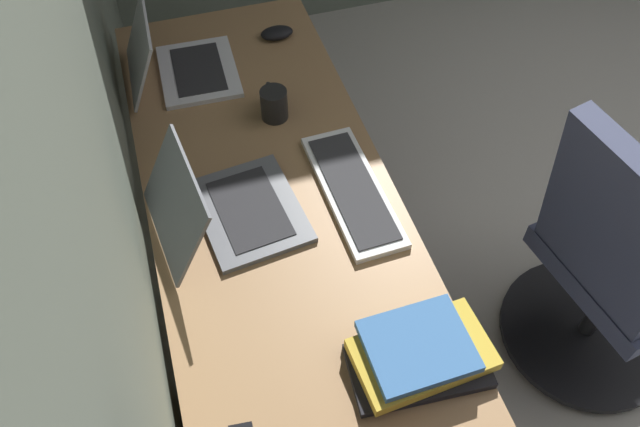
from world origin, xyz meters
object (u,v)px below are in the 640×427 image
(mouse_main, at_px, (277,33))
(book_stack_near, at_px, (420,356))
(office_chair, at_px, (612,273))
(coffee_mug, at_px, (274,103))
(laptop_left, at_px, (175,63))
(laptop_leftmost, at_px, (221,208))
(keyboard_spare, at_px, (353,190))

(mouse_main, xyz_separation_m, book_stack_near, (-1.17, 0.00, 0.02))
(book_stack_near, bearing_deg, office_chair, -74.49)
(coffee_mug, distance_m, office_chair, 1.07)
(book_stack_near, distance_m, coffee_mug, 0.82)
(mouse_main, distance_m, book_stack_near, 1.17)
(laptop_left, relative_size, coffee_mug, 2.79)
(mouse_main, xyz_separation_m, office_chair, (-0.97, -0.71, -0.29))
(mouse_main, bearing_deg, laptop_leftmost, 155.20)
(coffee_mug, bearing_deg, keyboard_spare, -160.56)
(book_stack_near, bearing_deg, mouse_main, -0.10)
(laptop_left, distance_m, keyboard_spare, 0.68)
(coffee_mug, bearing_deg, laptop_left, 43.11)
(mouse_main, bearing_deg, laptop_left, 106.79)
(laptop_left, xyz_separation_m, office_chair, (-0.87, -1.04, -0.32))
(office_chair, bearing_deg, coffee_mug, 52.63)
(laptop_leftmost, relative_size, coffee_mug, 3.29)
(book_stack_near, distance_m, office_chair, 0.80)
(laptop_leftmost, distance_m, mouse_main, 0.75)
(keyboard_spare, bearing_deg, coffee_mug, 19.44)
(laptop_leftmost, distance_m, office_chair, 1.11)
(laptop_leftmost, distance_m, book_stack_near, 0.58)
(laptop_leftmost, height_order, keyboard_spare, laptop_leftmost)
(keyboard_spare, relative_size, office_chair, 0.44)
(laptop_leftmost, height_order, office_chair, office_chair)
(keyboard_spare, relative_size, book_stack_near, 1.40)
(coffee_mug, xyz_separation_m, office_chair, (-0.62, -0.81, -0.32))
(laptop_leftmost, relative_size, keyboard_spare, 0.90)
(laptop_left, bearing_deg, coffee_mug, -136.89)
(book_stack_near, xyz_separation_m, office_chair, (0.20, -0.71, -0.31))
(keyboard_spare, bearing_deg, laptop_leftmost, 88.99)
(laptop_leftmost, relative_size, laptop_left, 1.18)
(laptop_leftmost, distance_m, coffee_mug, 0.39)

